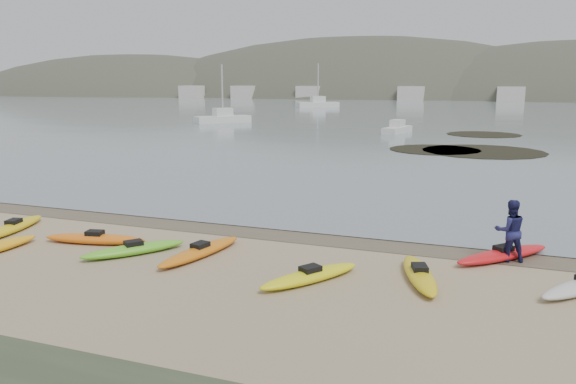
% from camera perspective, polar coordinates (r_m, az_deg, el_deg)
% --- Properties ---
extents(ground, '(600.00, 600.00, 0.00)m').
position_cam_1_polar(ground, '(21.00, 0.00, -4.02)').
color(ground, tan).
rests_on(ground, ground).
extents(wet_sand, '(60.00, 60.00, 0.00)m').
position_cam_1_polar(wet_sand, '(20.73, -0.29, -4.21)').
color(wet_sand, brown).
rests_on(wet_sand, ground).
extents(water, '(1200.00, 1200.00, 0.00)m').
position_cam_1_polar(water, '(319.14, 19.25, 9.62)').
color(water, slate).
rests_on(water, ground).
extents(kayaks, '(21.34, 8.72, 0.34)m').
position_cam_1_polar(kayaks, '(17.79, -5.32, -6.33)').
color(kayaks, '#FFAE15').
rests_on(kayaks, ground).
extents(person_east, '(1.13, 0.99, 1.95)m').
position_cam_1_polar(person_east, '(18.67, 21.63, -3.67)').
color(person_east, navy).
rests_on(person_east, ground).
extents(kelp_mats, '(12.11, 23.53, 0.04)m').
position_cam_1_polar(kelp_mats, '(51.21, 18.12, 4.51)').
color(kelp_mats, black).
rests_on(kelp_mats, water).
extents(moored_boats, '(89.97, 82.80, 1.25)m').
position_cam_1_polar(moored_boats, '(101.89, 17.33, 7.92)').
color(moored_boats, silver).
rests_on(moored_boats, ground).
extents(far_town, '(199.00, 5.00, 4.00)m').
position_cam_1_polar(far_town, '(164.06, 20.15, 9.32)').
color(far_town, beige).
rests_on(far_town, ground).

